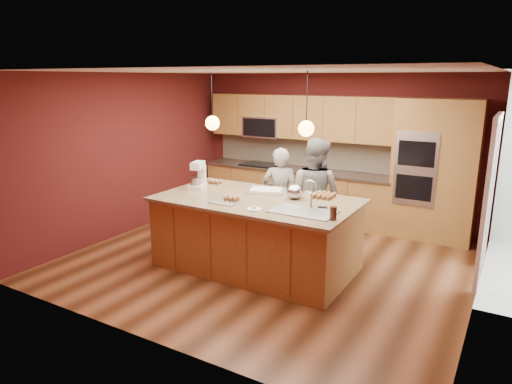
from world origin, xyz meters
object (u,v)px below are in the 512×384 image
Objects in this scene: person_right at (314,195)px; stand_mixer at (198,177)px; person_left at (280,197)px; island at (257,233)px; mixing_bowl at (295,192)px.

person_right reaches higher than stand_mixer.
person_right reaches higher than person_left.
island is 1.16m from person_right.
stand_mixer is at bearing 38.12° from person_right.
island is at bearing -149.99° from mixing_bowl.
person_left is (-0.17, 1.02, 0.27)m from island.
person_right is 0.80m from mixing_bowl.
island is at bearing 80.60° from person_left.
stand_mixer is 1.64× the size of mixing_bowl.
stand_mixer is at bearing 177.08° from island.
mixing_bowl is (1.50, 0.20, -0.08)m from stand_mixer.
stand_mixer is (-1.05, 0.05, 0.67)m from island.
mixing_bowl is (0.44, 0.26, 0.59)m from island.
stand_mixer is at bearing -172.33° from mixing_bowl.
person_left reaches higher than mixing_bowl.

